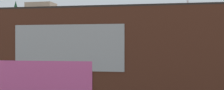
% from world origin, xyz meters
% --- Properties ---
extents(freight_car, '(17.60, 3.12, 4.13)m').
position_xyz_m(freight_car, '(-0.88, -0.00, 2.38)').
color(freight_car, '#472316').
rests_on(freight_car, ground_plane).
extents(flagpole, '(0.63, 1.37, 8.17)m').
position_xyz_m(flagpole, '(2.72, 10.16, 5.16)').
color(flagpole, silver).
rests_on(flagpole, ground_plane).
extents(hillside, '(132.75, 40.71, 13.79)m').
position_xyz_m(hillside, '(-0.10, 69.13, 4.70)').
color(hillside, silver).
rests_on(hillside, ground_plane).
extents(parked_car_green, '(4.51, 2.25, 1.72)m').
position_xyz_m(parked_car_green, '(-5.47, 6.24, 0.87)').
color(parked_car_green, '#1E5933').
rests_on(parked_car_green, ground_plane).
extents(parked_car_red, '(4.60, 2.06, 1.65)m').
position_xyz_m(parked_car_red, '(0.22, 6.54, 0.84)').
color(parked_car_red, '#B21E1E').
rests_on(parked_car_red, ground_plane).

